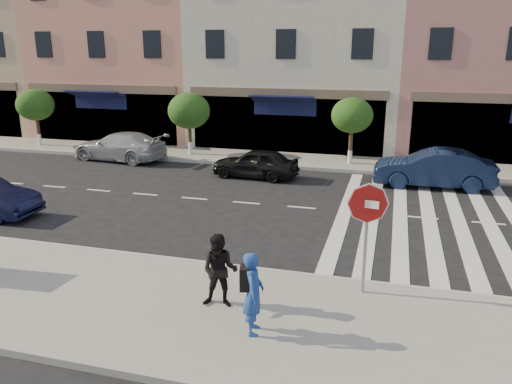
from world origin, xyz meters
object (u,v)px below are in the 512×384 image
Objects in this scene: stop_sign at (367,214)px; car_far_left at (120,146)px; photographer at (253,293)px; car_far_right at (433,168)px; car_far_mid at (255,163)px; walker at (220,271)px.

stop_sign is 16.81m from car_far_left.
stop_sign is 1.55× the size of photographer.
photographer is (-1.88, -2.16, -1.01)m from stop_sign.
stop_sign reaches higher than photographer.
stop_sign is at bearing 55.72° from car_far_left.
photographer is 17.05m from car_far_left.
stop_sign reaches higher than car_far_left.
car_far_mid is at bearing -87.57° from car_far_right.
walker is 15.86m from car_far_left.
car_far_left is (-12.49, 11.18, -1.27)m from stop_sign.
photographer is 1.21m from walker.
stop_sign is at bearing 32.57° from car_far_mid.
car_far_mid is (-2.35, 11.07, -0.32)m from walker.
photographer reaches higher than car_far_right.
photographer is 0.34× the size of car_far_left.
stop_sign reaches higher than car_far_mid.
photographer is at bearing 46.05° from car_far_left.
stop_sign is at bearing -53.51° from photographer.
car_far_left is (-9.68, 12.57, -0.25)m from walker.
car_far_right is (14.50, -1.06, 0.06)m from car_far_left.
photographer is 12.29m from car_far_mid.
car_far_right is (2.01, 10.11, -1.21)m from stop_sign.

